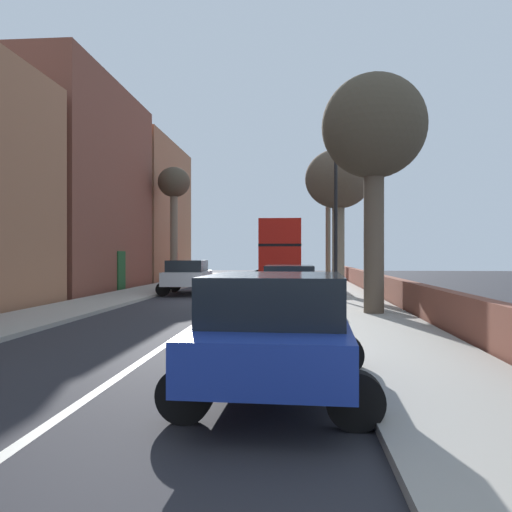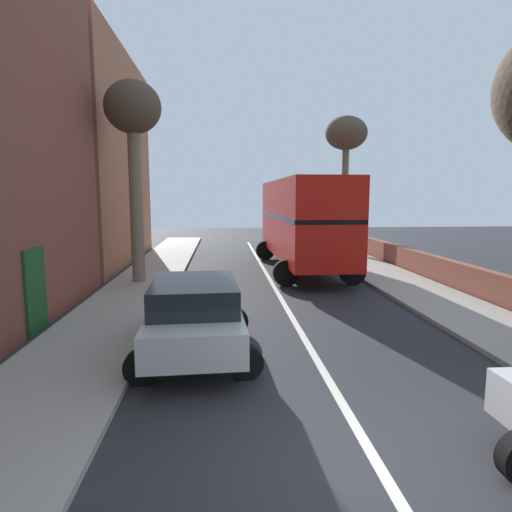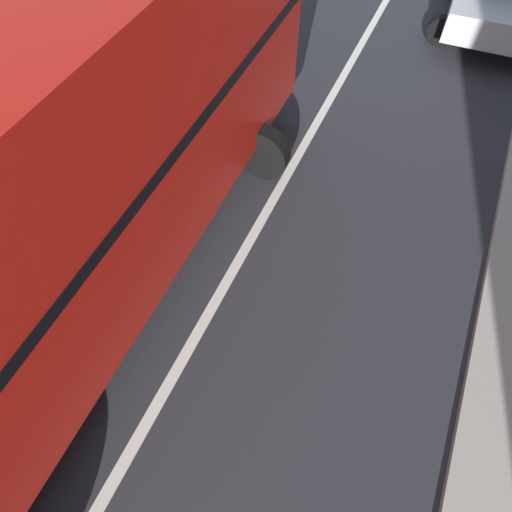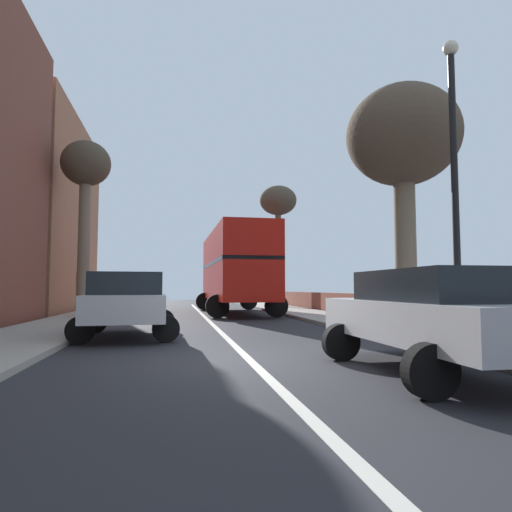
% 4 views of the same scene
% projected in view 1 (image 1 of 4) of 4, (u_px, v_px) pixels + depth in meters
% --- Properties ---
extents(ground_plane, '(84.00, 84.00, 0.00)m').
position_uv_depth(ground_plane, '(227.00, 303.00, 20.10)').
color(ground_plane, '#28282D').
extents(road_centre_line, '(0.16, 54.00, 0.01)m').
position_uv_depth(road_centre_line, '(227.00, 303.00, 20.10)').
color(road_centre_line, silver).
rests_on(road_centre_line, ground).
extents(sidewalk_left, '(2.60, 60.00, 0.12)m').
position_uv_depth(sidewalk_left, '(108.00, 300.00, 20.50)').
color(sidewalk_left, '#9E998E').
rests_on(sidewalk_left, ground).
extents(sidewalk_right, '(2.60, 60.00, 0.12)m').
position_uv_depth(sidewalk_right, '(352.00, 302.00, 19.70)').
color(sidewalk_right, '#9E998E').
rests_on(sidewalk_right, ground).
extents(terraced_houses_left, '(4.07, 47.52, 10.90)m').
position_uv_depth(terraced_houses_left, '(35.00, 185.00, 21.78)').
color(terraced_houses_left, '#9E6647').
rests_on(terraced_houses_left, ground).
extents(boundary_wall_right, '(0.36, 54.00, 1.02)m').
position_uv_depth(boundary_wall_right, '(392.00, 291.00, 19.58)').
color(boundary_wall_right, brown).
rests_on(boundary_wall_right, ground).
extents(double_decker_bus, '(3.65, 10.27, 4.06)m').
position_uv_depth(double_decker_bus, '(281.00, 248.00, 34.55)').
color(double_decker_bus, red).
rests_on(double_decker_bus, ground).
extents(parked_car_silver_right_0, '(2.52, 4.51, 1.53)m').
position_uv_depth(parked_car_silver_right_0, '(290.00, 283.00, 18.12)').
color(parked_car_silver_right_0, '#B7BABF').
rests_on(parked_car_silver_right_0, ground).
extents(parked_car_blue_right_1, '(2.65, 4.19, 1.64)m').
position_uv_depth(parked_car_blue_right_1, '(277.00, 327.00, 6.78)').
color(parked_car_blue_right_1, '#1E389E').
rests_on(parked_car_blue_right_1, ground).
extents(parked_car_silver_left_2, '(2.64, 4.40, 1.64)m').
position_uv_depth(parked_car_silver_left_2, '(188.00, 275.00, 24.41)').
color(parked_car_silver_left_2, '#B7BABF').
rests_on(parked_car_silver_left_2, ground).
extents(street_tree_right_1, '(2.98, 2.98, 6.53)m').
position_uv_depth(street_tree_right_1, '(338.00, 182.00, 22.64)').
color(street_tree_right_1, '#7A6B56').
rests_on(street_tree_right_1, sidewalk_right).
extents(street_tree_left_2, '(2.06, 2.06, 7.42)m').
position_uv_depth(street_tree_left_2, '(174.00, 190.00, 32.39)').
color(street_tree_left_2, '#7A6B56').
rests_on(street_tree_left_2, sidewalk_left).
extents(street_tree_right_3, '(2.39, 2.39, 7.77)m').
position_uv_depth(street_tree_right_3, '(328.00, 195.00, 39.75)').
color(street_tree_right_3, brown).
rests_on(street_tree_right_3, sidewalk_right).
extents(street_tree_right_5, '(3.19, 3.19, 7.32)m').
position_uv_depth(street_tree_right_5, '(374.00, 132.00, 15.49)').
color(street_tree_right_5, brown).
rests_on(street_tree_right_5, sidewalk_right).
extents(lamppost_right, '(0.32, 0.32, 6.31)m').
position_uv_depth(lamppost_right, '(336.00, 207.00, 20.06)').
color(lamppost_right, black).
rests_on(lamppost_right, sidewalk_right).
extents(litter_bin_right, '(0.55, 0.55, 1.12)m').
position_uv_depth(litter_bin_right, '(372.00, 291.00, 17.05)').
color(litter_bin_right, black).
rests_on(litter_bin_right, sidewalk_right).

